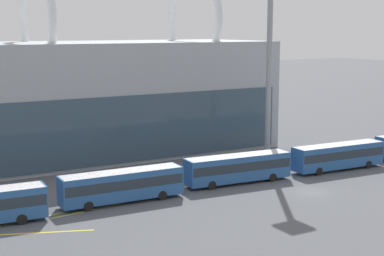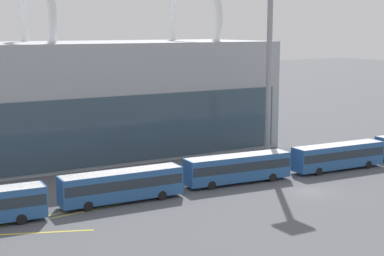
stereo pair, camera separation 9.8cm
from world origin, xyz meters
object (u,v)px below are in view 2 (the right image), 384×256
Objects in this scene: airliner_at_gate_far at (183,96)px; shuttle_bus_1 at (122,184)px; shuttle_bus_2 at (238,167)px; shuttle_bus_3 at (338,155)px; floodlight_mast at (270,28)px.

airliner_at_gate_far reaches higher than shuttle_bus_1.
shuttle_bus_3 is at bearing 0.54° from shuttle_bus_2.
shuttle_bus_2 is 14.85m from shuttle_bus_3.
floodlight_mast is at bearing 122.39° from shuttle_bus_3.
floodlight_mast is (-4.81, 8.53, 15.94)m from shuttle_bus_3.
floodlight_mast is (10.00, 7.50, 15.94)m from shuttle_bus_2.
shuttle_bus_1 is 0.99× the size of shuttle_bus_2.
shuttle_bus_2 is at bearing 3.36° from shuttle_bus_1.
shuttle_bus_3 is 18.71m from floodlight_mast.
airliner_at_gate_far is 1.21× the size of floodlight_mast.
shuttle_bus_2 is 1.00× the size of shuttle_bus_3.
shuttle_bus_3 is (-0.80, -41.93, -3.35)m from airliner_at_gate_far.
shuttle_bus_2 and shuttle_bus_3 have the same top height.
floodlight_mast is at bearing -23.40° from airliner_at_gate_far.
shuttle_bus_2 is at bearing -34.76° from airliner_at_gate_far.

